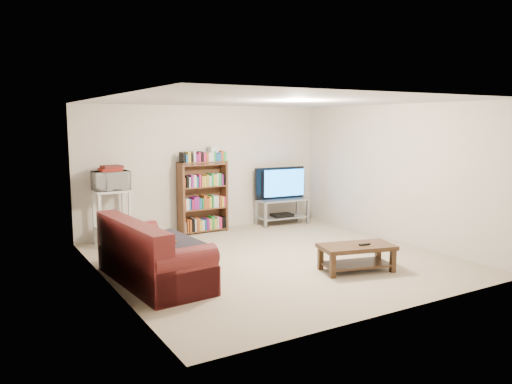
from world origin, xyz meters
TOP-DOWN VIEW (x-y plane):
  - floor at (0.00, 0.00)m, footprint 5.00×5.00m
  - ceiling at (0.00, 0.00)m, footprint 5.00×5.00m
  - wall_back at (0.00, 2.50)m, footprint 5.00×0.00m
  - wall_front at (0.00, -2.50)m, footprint 5.00×0.00m
  - wall_left at (-2.50, 0.00)m, footprint 0.00×5.00m
  - wall_right at (2.50, 0.00)m, footprint 0.00×5.00m
  - sofa at (-2.04, -0.13)m, footprint 1.01×2.03m
  - blanket at (-1.85, -0.25)m, footprint 0.92×1.10m
  - cat at (-1.87, -0.07)m, footprint 0.26×0.55m
  - coffee_table at (0.66, -1.11)m, footprint 1.14×0.76m
  - remote at (0.74, -1.18)m, footprint 0.17×0.06m
  - tv_stand at (1.55, 2.15)m, footprint 1.08×0.54m
  - television at (1.55, 2.15)m, footprint 1.13×0.23m
  - dvd_player at (1.55, 2.15)m, footprint 0.44×0.32m
  - bookshelf at (-0.16, 2.30)m, footprint 0.95×0.32m
  - shelf_clutter at (-0.06, 2.31)m, footprint 0.69×0.23m
  - microwave_stand at (-1.90, 2.19)m, footprint 0.61×0.45m
  - microwave at (-1.90, 2.19)m, footprint 0.60×0.42m
  - game_boxes at (-1.90, 2.19)m, footprint 0.36×0.32m

SIDE VIEW (x-z plane):
  - floor at x=0.00m, z-range 0.00..0.00m
  - dvd_player at x=1.55m, z-range 0.16..0.22m
  - coffee_table at x=0.66m, z-range 0.07..0.45m
  - sofa at x=-2.04m, z-range -0.12..0.72m
  - tv_stand at x=1.55m, z-range 0.09..0.62m
  - remote at x=0.74m, z-range 0.38..0.40m
  - blanket at x=-1.85m, z-range 0.42..0.60m
  - cat at x=-1.87m, z-range 0.49..0.65m
  - microwave_stand at x=-1.90m, z-range 0.13..1.08m
  - bookshelf at x=-0.16m, z-range 0.02..1.38m
  - television at x=1.55m, z-range 0.52..1.17m
  - microwave at x=-1.90m, z-range 0.95..1.27m
  - wall_back at x=0.00m, z-range -1.30..3.70m
  - wall_front at x=0.00m, z-range -1.30..3.70m
  - wall_left at x=-2.50m, z-range -1.30..3.70m
  - wall_right at x=2.50m, z-range -1.30..3.70m
  - game_boxes at x=-1.90m, z-range 1.27..1.32m
  - shelf_clutter at x=-0.06m, z-range 1.32..1.60m
  - ceiling at x=0.00m, z-range 2.40..2.40m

